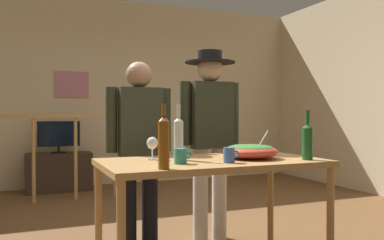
# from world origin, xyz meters

# --- Properties ---
(back_wall) EXTENTS (6.10, 0.10, 2.89)m
(back_wall) POSITION_xyz_m (0.00, 3.27, 1.44)
(back_wall) COLOR beige
(back_wall) RESTS_ON ground_plane
(side_wall_right) EXTENTS (0.10, 4.91, 2.89)m
(side_wall_right) POSITION_xyz_m (3.05, 0.98, 1.44)
(side_wall_right) COLOR beige
(side_wall_right) RESTS_ON ground_plane
(framed_picture) EXTENTS (0.49, 0.03, 0.39)m
(framed_picture) POSITION_xyz_m (-0.73, 3.21, 1.54)
(framed_picture) COLOR #BB7483
(stair_railing) EXTENTS (3.09, 0.10, 1.15)m
(stair_railing) POSITION_xyz_m (-0.83, 2.21, 0.70)
(stair_railing) COLOR #B2844C
(stair_railing) RESTS_ON ground_plane
(tv_console) EXTENTS (0.90, 0.40, 0.54)m
(tv_console) POSITION_xyz_m (-0.95, 2.92, 0.27)
(tv_console) COLOR #38281E
(tv_console) RESTS_ON ground_plane
(flat_screen_tv) EXTENTS (0.58, 0.12, 0.45)m
(flat_screen_tv) POSITION_xyz_m (-0.95, 2.89, 0.81)
(flat_screen_tv) COLOR black
(flat_screen_tv) RESTS_ON tv_console
(serving_table) EXTENTS (1.49, 0.79, 0.79)m
(serving_table) POSITION_xyz_m (-0.23, -0.65, 0.71)
(serving_table) COLOR #B2844C
(serving_table) RESTS_ON ground_plane
(salad_bowl) EXTENTS (0.38, 0.38, 0.20)m
(salad_bowl) POSITION_xyz_m (0.05, -0.69, 0.84)
(salad_bowl) COLOR #CC3D2D
(salad_bowl) RESTS_ON serving_table
(wine_glass) EXTENTS (0.08, 0.08, 0.16)m
(wine_glass) POSITION_xyz_m (-0.61, -0.50, 0.89)
(wine_glass) COLOR silver
(wine_glass) RESTS_ON serving_table
(wine_bottle_amber) EXTENTS (0.06, 0.06, 0.37)m
(wine_bottle_amber) POSITION_xyz_m (-0.69, -0.98, 0.94)
(wine_bottle_amber) COLOR brown
(wine_bottle_amber) RESTS_ON serving_table
(wine_bottle_clear) EXTENTS (0.07, 0.07, 0.38)m
(wine_bottle_clear) POSITION_xyz_m (-0.45, -0.58, 0.94)
(wine_bottle_clear) COLOR silver
(wine_bottle_clear) RESTS_ON serving_table
(wine_bottle_green) EXTENTS (0.07, 0.07, 0.34)m
(wine_bottle_green) POSITION_xyz_m (0.36, -0.91, 0.92)
(wine_bottle_green) COLOR #1E5628
(wine_bottle_green) RESTS_ON serving_table
(mug_blue) EXTENTS (0.11, 0.07, 0.10)m
(mug_blue) POSITION_xyz_m (-0.21, -0.85, 0.84)
(mug_blue) COLOR #3866B2
(mug_blue) RESTS_ON serving_table
(mug_teal) EXTENTS (0.12, 0.08, 0.09)m
(mug_teal) POSITION_xyz_m (-0.51, -0.78, 0.84)
(mug_teal) COLOR teal
(mug_teal) RESTS_ON serving_table
(person_standing_left) EXTENTS (0.54, 0.23, 1.52)m
(person_standing_left) POSITION_xyz_m (-0.55, 0.06, 0.88)
(person_standing_left) COLOR black
(person_standing_left) RESTS_ON ground_plane
(person_standing_right) EXTENTS (0.55, 0.44, 1.64)m
(person_standing_right) POSITION_xyz_m (0.08, 0.06, 0.98)
(person_standing_right) COLOR beige
(person_standing_right) RESTS_ON ground_plane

